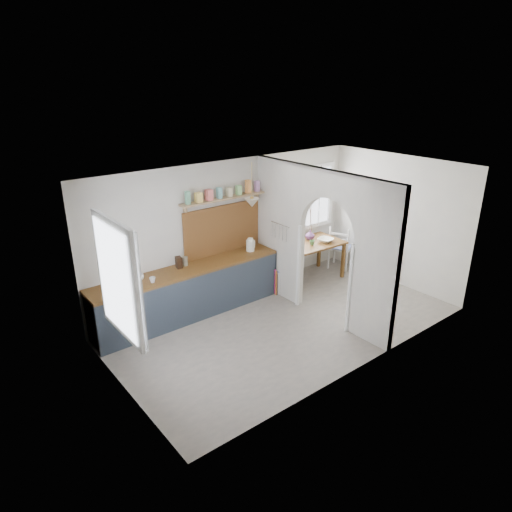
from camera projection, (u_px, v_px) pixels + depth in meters
floor at (286, 324)px, 7.85m from camera, size 5.80×3.20×0.01m
ceiling at (291, 173)px, 6.90m from camera, size 5.80×3.20×0.01m
walls at (288, 253)px, 7.38m from camera, size 5.81×3.21×2.60m
partition at (317, 235)px, 7.77m from camera, size 0.12×3.20×2.60m
kitchen_window at (116, 280)px, 5.58m from camera, size 0.10×1.16×1.50m
nook_window at (302, 199)px, 9.44m from camera, size 1.76×0.10×1.30m
counter at (189, 291)px, 8.00m from camera, size 3.50×0.60×0.90m
sink at (115, 290)px, 7.06m from camera, size 0.40×0.40×0.02m
backsplash at (223, 229)px, 8.38m from camera, size 1.65×0.03×0.90m
shelf at (224, 195)px, 8.08m from camera, size 1.75×0.20×0.21m
pendant_lamp at (252, 203)px, 8.09m from camera, size 0.26×0.26×0.16m
utensil_rail at (280, 224)px, 8.33m from camera, size 0.02×0.50×0.02m
dining_table at (311, 260)px, 9.50m from camera, size 1.32×0.91×0.80m
chair_left at (278, 267)px, 8.99m from camera, size 0.48×0.48×0.94m
chair_right at (341, 247)px, 10.00m from camera, size 0.59×0.59×0.97m
kettle at (250, 245)px, 8.56m from camera, size 0.22×0.18×0.25m
mug_a at (153, 280)px, 7.27m from camera, size 0.13×0.13×0.09m
mug_b at (140, 277)px, 7.36m from camera, size 0.14×0.14×0.10m
knife_block at (179, 262)px, 7.81m from camera, size 0.11×0.14×0.20m
jar at (185, 261)px, 7.92m from camera, size 0.12×0.12×0.16m
towel_magenta at (275, 282)px, 8.80m from camera, size 0.02×0.03×0.50m
towel_orange at (276, 283)px, 8.79m from camera, size 0.02×0.03×0.52m
bowl at (326, 240)px, 9.37m from camera, size 0.37×0.37×0.08m
table_cup at (312, 243)px, 9.18m from camera, size 0.12×0.12×0.10m
plate at (299, 247)px, 9.07m from camera, size 0.17×0.17×0.01m
vase at (310, 235)px, 9.48m from camera, size 0.24×0.24×0.20m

